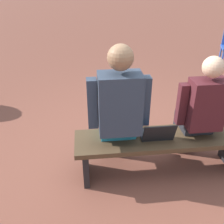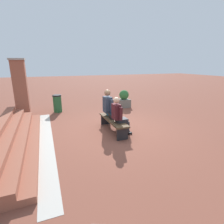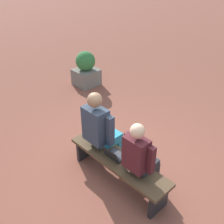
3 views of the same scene
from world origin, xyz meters
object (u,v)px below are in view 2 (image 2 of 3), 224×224
at_px(person_student, 119,115).
at_px(litter_bin, 57,103).
at_px(bench, 113,122).
at_px(laptop, 112,117).
at_px(person_adult, 110,108).
at_px(planter, 124,99).

distance_m(person_student, litter_bin, 4.12).
xyz_separation_m(bench, laptop, (0.07, 0.01, 0.15)).
xyz_separation_m(person_adult, planter, (2.68, -1.81, -0.31)).
bearing_deg(person_adult, laptop, 167.68).
height_order(person_adult, planter, person_adult).
bearing_deg(planter, litter_bin, 86.03).
bearing_deg(litter_bin, laptop, -154.15).
bearing_deg(person_student, bench, 9.70).
distance_m(person_adult, laptop, 0.47).
distance_m(person_student, planter, 3.97).
distance_m(bench, laptop, 0.16).
bearing_deg(person_adult, planter, -34.04).
xyz_separation_m(bench, person_student, (-0.38, -0.06, 0.34)).
bearing_deg(person_student, person_adult, -0.53).
relative_size(person_adult, planter, 1.52).
height_order(planter, litter_bin, planter).
relative_size(person_adult, litter_bin, 1.66).
height_order(laptop, planter, planter).
bearing_deg(planter, person_student, 152.65).
height_order(person_adult, laptop, person_adult).
relative_size(person_student, laptop, 4.04).
bearing_deg(laptop, litter_bin, 25.85).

